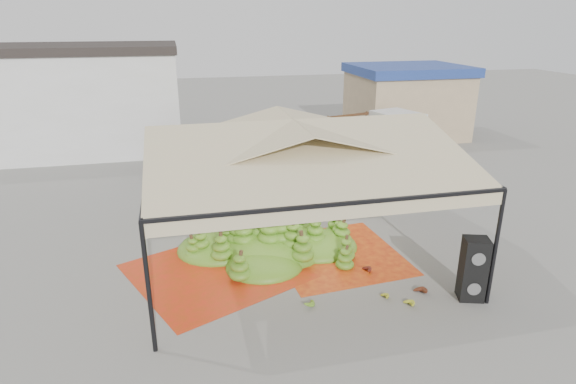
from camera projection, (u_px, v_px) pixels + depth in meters
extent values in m
plane|color=slate|center=(293.00, 248.00, 14.78)|extent=(90.00, 90.00, 0.00)
cylinder|color=black|center=(149.00, 289.00, 9.75)|extent=(0.10, 0.10, 3.00)
cylinder|color=black|center=(495.00, 249.00, 11.47)|extent=(0.10, 0.10, 3.00)
cylinder|color=black|center=(157.00, 172.00, 17.07)|extent=(0.10, 0.10, 3.00)
cylinder|color=black|center=(368.00, 158.00, 18.78)|extent=(0.10, 0.10, 3.00)
pyramid|color=tan|center=(293.00, 137.00, 13.58)|extent=(8.00, 8.00, 1.00)
cube|color=black|center=(293.00, 154.00, 13.75)|extent=(8.00, 8.00, 0.08)
cube|color=tan|center=(293.00, 160.00, 13.82)|extent=(8.00, 8.00, 0.36)
cube|color=silver|center=(38.00, 104.00, 24.58)|extent=(14.00, 6.00, 5.00)
cube|color=black|center=(29.00, 49.00, 23.65)|extent=(14.30, 6.30, 0.40)
cube|color=tan|center=(406.00, 105.00, 28.20)|extent=(6.00, 5.00, 3.60)
cube|color=navy|center=(409.00, 70.00, 27.49)|extent=(6.30, 5.30, 0.50)
cube|color=red|center=(216.00, 271.00, 13.46)|extent=(5.53, 5.42, 0.01)
cube|color=orange|center=(337.00, 254.00, 14.40)|extent=(3.91, 4.08, 0.01)
ellipsoid|color=#517618|center=(272.00, 231.00, 14.55)|extent=(7.10, 6.58, 1.22)
ellipsoid|color=#ADA022|center=(383.00, 296.00, 12.13)|extent=(0.41, 0.35, 0.17)
ellipsoid|color=gold|center=(407.00, 303.00, 11.79)|extent=(0.52, 0.45, 0.21)
ellipsoid|color=maroon|center=(365.00, 269.00, 13.38)|extent=(0.51, 0.43, 0.22)
ellipsoid|color=#582614|center=(420.00, 291.00, 12.30)|extent=(0.64, 0.61, 0.23)
ellipsoid|color=#4F841B|center=(307.00, 301.00, 11.86)|extent=(0.61, 0.61, 0.21)
ellipsoid|color=#597D1A|center=(315.00, 184.00, 12.45)|extent=(0.24, 0.24, 0.20)
ellipsoid|color=#597D1A|center=(370.00, 180.00, 12.77)|extent=(0.24, 0.24, 0.20)
cube|color=black|center=(471.00, 284.00, 12.05)|extent=(0.73, 0.68, 0.82)
cube|color=black|center=(475.00, 254.00, 11.77)|extent=(0.73, 0.68, 0.82)
imported|color=gray|center=(238.00, 185.00, 17.72)|extent=(0.68, 0.50, 1.71)
cube|color=#452417|center=(209.00, 151.00, 21.92)|extent=(4.70, 2.79, 0.11)
cube|color=silver|center=(268.00, 143.00, 22.98)|extent=(1.91, 2.19, 2.03)
cylinder|color=black|center=(179.00, 172.00, 20.74)|extent=(0.83, 0.40, 0.79)
cylinder|color=black|center=(171.00, 161.00, 22.26)|extent=(0.83, 0.40, 0.79)
cylinder|color=black|center=(241.00, 164.00, 21.80)|extent=(0.83, 0.40, 0.79)
cylinder|color=black|center=(229.00, 155.00, 23.32)|extent=(0.83, 0.40, 0.79)
cylinder|color=black|center=(271.00, 161.00, 22.37)|extent=(0.83, 0.40, 0.79)
cylinder|color=black|center=(258.00, 152.00, 23.88)|extent=(0.83, 0.40, 0.79)
ellipsoid|color=#3D7A19|center=(208.00, 142.00, 21.77)|extent=(3.75, 2.20, 0.62)
cube|color=gold|center=(217.00, 133.00, 21.81)|extent=(2.05, 2.05, 0.22)
cube|color=#502E1A|center=(341.00, 146.00, 22.30)|extent=(5.49, 3.64, 0.12)
cube|color=silver|center=(396.00, 136.00, 23.81)|extent=(2.36, 2.64, 2.32)
cylinder|color=black|center=(320.00, 170.00, 20.85)|extent=(0.96, 0.54, 0.91)
cylinder|color=black|center=(296.00, 159.00, 22.50)|extent=(0.96, 0.54, 0.91)
cylinder|color=black|center=(378.00, 160.00, 22.34)|extent=(0.96, 0.54, 0.91)
cylinder|color=black|center=(352.00, 150.00, 23.99)|extent=(0.96, 0.54, 0.91)
cylinder|color=black|center=(406.00, 155.00, 23.13)|extent=(0.96, 0.54, 0.91)
cylinder|color=black|center=(379.00, 145.00, 24.78)|extent=(0.96, 0.54, 0.91)
ellipsoid|color=#597B19|center=(342.00, 135.00, 22.13)|extent=(4.38, 2.87, 0.71)
cube|color=#C3CA16|center=(351.00, 126.00, 22.23)|extent=(2.50, 2.49, 0.25)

